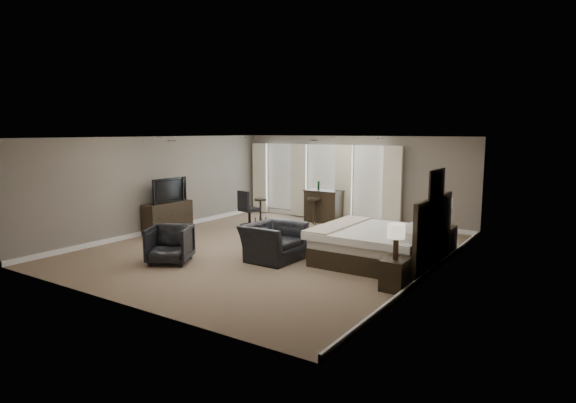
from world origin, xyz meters
The scene contains 16 objects.
room centered at (0.00, 0.00, 1.30)m, with size 7.60×8.60×2.64m.
window_bay centered at (-1.00, 4.11, 1.20)m, with size 5.25×0.20×2.30m.
bed centered at (2.58, 0.27, 0.74)m, with size 2.33×2.22×1.48m, color silver.
nightstand_near centered at (3.47, -1.18, 0.27)m, with size 0.41×0.50×0.55m, color black.
nightstand_far centered at (3.47, 1.72, 0.32)m, with size 0.49×0.59×0.65m, color black.
lamp_near centered at (3.47, -1.18, 0.86)m, with size 0.30×0.30×0.62m, color beige.
lamp_far centered at (3.47, 1.72, 0.98)m, with size 0.32×0.32×0.67m, color beige.
wall_art centered at (3.70, 0.27, 1.75)m, with size 0.04×0.96×0.56m, color slate.
dresser centered at (-3.45, -0.01, 0.42)m, with size 0.47×1.44×0.84m, color black.
tv centered at (-3.45, -0.01, 0.91)m, with size 1.16×0.67×0.15m, color black.
armchair_near centered at (0.57, -0.73, 0.53)m, with size 1.21×0.78×1.05m, color black.
armchair_far centered at (-1.10, -2.11, 0.43)m, with size 0.84×0.79×0.87m, color black.
bar_counter centered at (-0.68, 3.69, 0.49)m, with size 1.12×0.58×0.98m, color black.
bar_stool_left centered at (-2.09, 2.38, 0.38)m, with size 0.36×0.36×0.76m, color black.
bar_stool_right centered at (-0.76, 3.26, 0.39)m, with size 0.37×0.37×0.78m, color black.
desk_chair centered at (-2.13, 1.90, 0.53)m, with size 0.54×0.54×1.06m, color black.
Camera 1 is at (6.37, -8.94, 2.74)m, focal length 30.00 mm.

